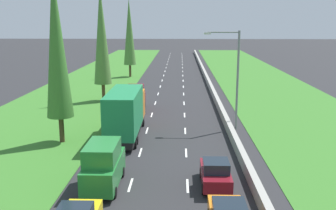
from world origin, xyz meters
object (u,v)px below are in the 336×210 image
Objects in this scene: poplar_tree_second at (56,44)px; green_box_truck_left_lane at (126,112)px; poplar_tree_fourth at (129,32)px; maroon_van_left_lane at (135,98)px; street_light_mast at (234,73)px; maroon_hatchback_right_lane at (215,173)px; poplar_tree_third at (101,35)px; green_van_left_lane at (103,165)px.

green_box_truck_left_lane is at bearing 18.09° from poplar_tree_second.
poplar_tree_fourth is (0.83, 37.86, -0.25)m from poplar_tree_second.
maroon_van_left_lane is (-0.38, 9.97, -0.78)m from green_box_truck_left_lane.
poplar_tree_fourth is 36.23m from street_light_mast.
street_light_mast is at bearing 78.20° from maroon_hatchback_right_lane.
green_box_truck_left_lane is 36.87m from poplar_tree_fourth.
street_light_mast is (14.37, -12.36, -2.86)m from poplar_tree_third.
green_box_truck_left_lane is at bearing 124.15° from maroon_hatchback_right_lane.
green_box_truck_left_lane reaches higher than green_van_left_lane.
green_box_truck_left_lane is 0.67× the size of poplar_tree_second.
poplar_tree_second is 1.56× the size of street_light_mast.
poplar_tree_second reaches higher than maroon_van_left_lane.
poplar_tree_fourth is at bearing 98.44° from maroon_van_left_lane.
poplar_tree_fourth is (-4.33, 46.51, 6.42)m from green_van_left_lane.
poplar_tree_fourth is (-3.89, 26.22, 6.42)m from maroon_van_left_lane.
green_box_truck_left_lane is 16.95m from poplar_tree_third.
maroon_hatchback_right_lane is 0.28× the size of poplar_tree_third.
maroon_hatchback_right_lane is 0.29× the size of poplar_tree_fourth.
street_light_mast is (2.67, 12.77, 4.40)m from maroon_hatchback_right_lane.
poplar_tree_fourth reaches higher than maroon_van_left_lane.
maroon_hatchback_right_lane is (6.73, 0.30, -0.56)m from green_van_left_lane.
street_light_mast reaches higher than green_box_truck_left_lane.
maroon_hatchback_right_lane is at bearing 2.57° from green_van_left_lane.
maroon_hatchback_right_lane is 0.43× the size of street_light_mast.
green_box_truck_left_lane is 12.18m from maroon_hatchback_right_lane.
maroon_van_left_lane is at bearing -81.56° from poplar_tree_fourth.
green_box_truck_left_lane reaches higher than maroon_hatchback_right_lane.
green_box_truck_left_lane is 2.41× the size of maroon_hatchback_right_lane.
poplar_tree_second is 1.04× the size of poplar_tree_fourth.
poplar_tree_third is 1.04× the size of poplar_tree_fourth.
green_box_truck_left_lane is at bearing 90.35° from green_van_left_lane.
poplar_tree_second is at bearing -90.64° from poplar_tree_third.
poplar_tree_second reaches higher than green_box_truck_left_lane.
maroon_van_left_lane reaches higher than maroon_hatchback_right_lane.
green_box_truck_left_lane is 10.32m from street_light_mast.
maroon_van_left_lane is at bearing 143.76° from street_light_mast.
maroon_van_left_lane is 12.79m from street_light_mast.
maroon_hatchback_right_lane is at bearing -101.80° from street_light_mast.
green_van_left_lane is 0.36× the size of poplar_tree_fourth.
poplar_tree_fourth is at bearing 103.46° from maroon_hatchback_right_lane.
street_light_mast is (9.40, 13.08, 3.83)m from green_van_left_lane.
green_van_left_lane is 0.54× the size of street_light_mast.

